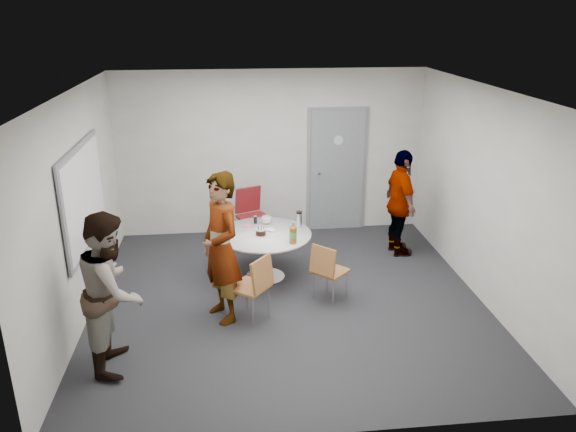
{
  "coord_description": "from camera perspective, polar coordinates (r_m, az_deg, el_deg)",
  "views": [
    {
      "loc": [
        -0.72,
        -6.46,
        3.57
      ],
      "look_at": [
        0.03,
        0.25,
        1.07
      ],
      "focal_mm": 35.0,
      "sensor_mm": 36.0,
      "label": 1
    }
  ],
  "objects": [
    {
      "name": "floor",
      "position": [
        7.42,
        0.02,
        -8.49
      ],
      "size": [
        5.0,
        5.0,
        0.0
      ],
      "primitive_type": "plane",
      "color": "black",
      "rests_on": "ground"
    },
    {
      "name": "ceiling",
      "position": [
        6.56,
        0.02,
        12.65
      ],
      "size": [
        5.0,
        5.0,
        0.0
      ],
      "primitive_type": "plane",
      "rotation": [
        3.14,
        0.0,
        0.0
      ],
      "color": "silver",
      "rests_on": "wall_back"
    },
    {
      "name": "person_right",
      "position": [
        8.63,
        11.36,
        1.28
      ],
      "size": [
        0.47,
        0.99,
        1.64
      ],
      "primitive_type": "imported",
      "rotation": [
        0.0,
        0.0,
        1.65
      ],
      "color": "black",
      "rests_on": "floor"
    },
    {
      "name": "wall_back",
      "position": [
        9.26,
        -1.7,
        6.4
      ],
      "size": [
        5.0,
        0.0,
        5.0
      ],
      "primitive_type": "plane",
      "rotation": [
        1.57,
        0.0,
        0.0
      ],
      "color": "#B1AEA8",
      "rests_on": "floor"
    },
    {
      "name": "person_main",
      "position": [
        6.67,
        -6.81,
        -3.26
      ],
      "size": [
        0.69,
        0.8,
        1.85
      ],
      "primitive_type": "imported",
      "rotation": [
        0.0,
        0.0,
        -1.11
      ],
      "color": "#A5C6EA",
      "rests_on": "floor"
    },
    {
      "name": "chair_far",
      "position": [
        8.9,
        -3.74,
        0.55
      ],
      "size": [
        0.59,
        0.62,
        0.94
      ],
      "rotation": [
        0.0,
        0.0,
        3.54
      ],
      "color": "maroon",
      "rests_on": "floor"
    },
    {
      "name": "wall_front",
      "position": [
        4.6,
        3.49,
        -8.63
      ],
      "size": [
        5.0,
        0.0,
        5.0
      ],
      "primitive_type": "plane",
      "rotation": [
        -1.57,
        0.0,
        0.0
      ],
      "color": "#B1AEA8",
      "rests_on": "floor"
    },
    {
      "name": "door",
      "position": [
        9.48,
        4.99,
        4.62
      ],
      "size": [
        1.02,
        0.17,
        2.12
      ],
      "color": "slate",
      "rests_on": "wall_back"
    },
    {
      "name": "wall_left",
      "position": [
        7.06,
        -20.58,
        0.61
      ],
      "size": [
        0.0,
        5.0,
        5.0
      ],
      "primitive_type": "plane",
      "rotation": [
        1.57,
        0.0,
        1.57
      ],
      "color": "#B1AEA8",
      "rests_on": "floor"
    },
    {
      "name": "table",
      "position": [
        7.76,
        -2.21,
        -2.38
      ],
      "size": [
        1.29,
        1.29,
        0.96
      ],
      "color": "silver",
      "rests_on": "floor"
    },
    {
      "name": "chair_near_left",
      "position": [
        6.73,
        -3.38,
        -6.77
      ],
      "size": [
        0.59,
        0.58,
        0.85
      ],
      "rotation": [
        0.0,
        0.0,
        0.9
      ],
      "color": "brown",
      "rests_on": "floor"
    },
    {
      "name": "chair_near_right",
      "position": [
        7.18,
        4.01,
        -5.28
      ],
      "size": [
        0.55,
        0.55,
        0.8
      ],
      "rotation": [
        0.0,
        0.0,
        -0.79
      ],
      "color": "brown",
      "rests_on": "floor"
    },
    {
      "name": "person_left",
      "position": [
        6.08,
        -17.45,
        -7.26
      ],
      "size": [
        0.66,
        0.84,
        1.71
      ],
      "primitive_type": "imported",
      "rotation": [
        0.0,
        0.0,
        1.59
      ],
      "color": "white",
      "rests_on": "floor"
    },
    {
      "name": "wall_right",
      "position": [
        7.55,
        19.23,
        2.02
      ],
      "size": [
        0.0,
        5.0,
        5.0
      ],
      "primitive_type": "plane",
      "rotation": [
        1.57,
        0.0,
        -1.57
      ],
      "color": "#B1AEA8",
      "rests_on": "floor"
    },
    {
      "name": "whiteboard",
      "position": [
        7.21,
        -20.02,
        1.91
      ],
      "size": [
        0.04,
        1.9,
        1.25
      ],
      "color": "gray",
      "rests_on": "wall_left"
    }
  ]
}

